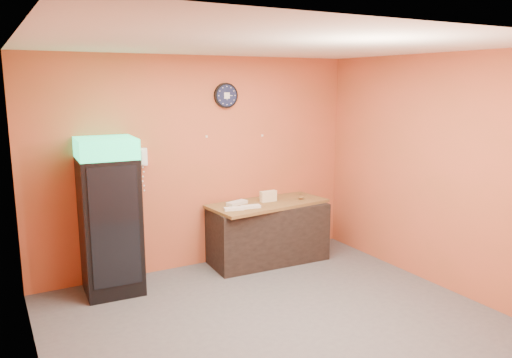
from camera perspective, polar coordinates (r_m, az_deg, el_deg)
floor at (r=5.40m, az=2.45°, el=-16.08°), size 4.50×4.50×0.00m
back_wall at (r=6.68m, az=-6.41°, el=1.83°), size 4.50×0.02×2.80m
left_wall at (r=4.24m, az=-24.42°, el=-4.46°), size 0.02×4.00×2.80m
right_wall at (r=6.37m, az=20.11°, el=0.78°), size 0.02×4.00×2.80m
ceiling at (r=4.82m, az=2.74°, el=15.06°), size 4.50×4.00×0.02m
beverage_cooler at (r=6.04m, az=-16.25°, el=-4.41°), size 0.68×0.69×1.84m
prep_counter at (r=6.96m, az=1.32°, el=-6.19°), size 1.63×0.78×0.80m
wall_clock at (r=6.73m, az=-3.45°, el=9.50°), size 0.33×0.06×0.33m
wall_phone at (r=6.35m, az=-12.88°, el=2.49°), size 0.12×0.10×0.22m
butcher_paper at (r=6.85m, az=1.33°, el=-2.82°), size 1.69×0.89×0.04m
sub_roll_stack at (r=6.86m, az=1.42°, el=-1.98°), size 0.23×0.08×0.15m
wrapped_sandwich_left at (r=6.43m, az=-2.56°, el=-3.41°), size 0.27×0.15×0.04m
wrapped_sandwich_mid at (r=6.52m, az=-0.60°, el=-3.17°), size 0.26×0.14×0.04m
wrapped_sandwich_right at (r=6.72m, az=-2.19°, el=-2.74°), size 0.32×0.20×0.04m
kitchen_tool at (r=6.96m, az=1.72°, el=-2.16°), size 0.06×0.06×0.06m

